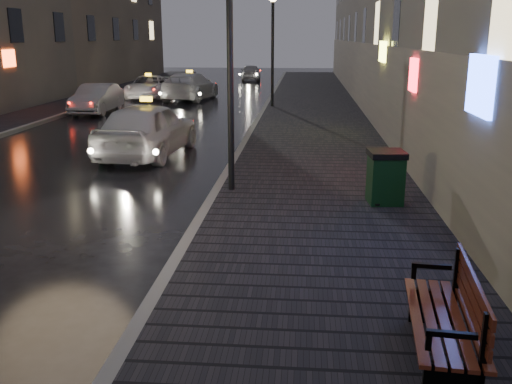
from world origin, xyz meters
TOP-DOWN VIEW (x-y plane):
  - ground at (0.00, 0.00)m, footprint 120.00×120.00m
  - sidewalk at (3.90, 21.00)m, footprint 4.60×58.00m
  - curb at (1.50, 21.00)m, footprint 0.20×58.00m
  - sidewalk_far at (-8.70, 21.00)m, footprint 2.40×58.00m
  - curb_far at (-7.40, 21.00)m, footprint 0.20×58.00m
  - building_far_c at (-13.50, 39.00)m, footprint 6.00×22.00m
  - lamp_near at (1.85, 6.00)m, footprint 0.36×0.36m
  - lamp_far at (1.85, 22.00)m, footprint 0.36×0.36m
  - bench at (5.06, -0.84)m, footprint 0.86×2.01m
  - trash_bin at (5.17, 5.19)m, footprint 0.78×0.78m
  - taxi_near at (-1.22, 10.22)m, footprint 2.41×4.99m
  - car_left_mid at (-6.29, 19.79)m, footprint 1.51×4.12m
  - taxi_mid at (-3.04, 25.79)m, footprint 2.81×5.53m
  - taxi_far at (-5.67, 26.73)m, footprint 2.39×4.76m
  - car_far at (-1.00, 40.77)m, footprint 1.97×3.96m

SIDE VIEW (x-z plane):
  - ground at x=0.00m, z-range 0.00..0.00m
  - sidewalk at x=3.90m, z-range 0.00..0.15m
  - curb at x=1.50m, z-range 0.00..0.15m
  - sidewalk_far at x=-8.70m, z-range 0.00..0.15m
  - curb_far at x=-7.40m, z-range 0.00..0.15m
  - taxi_far at x=-5.67m, z-range 0.00..1.29m
  - car_far at x=-1.00m, z-range 0.00..1.30m
  - bench at x=5.06m, z-range 0.15..1.15m
  - car_left_mid at x=-6.29m, z-range 0.00..1.35m
  - trash_bin at x=5.17m, z-range 0.16..1.26m
  - taxi_mid at x=-3.04m, z-range 0.00..1.54m
  - taxi_near at x=-1.22m, z-range 0.00..1.64m
  - lamp_near at x=1.85m, z-range 0.85..6.13m
  - lamp_far at x=1.85m, z-range 0.85..6.13m
  - building_far_c at x=-13.50m, z-range 0.00..11.00m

